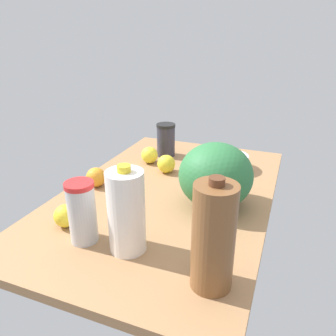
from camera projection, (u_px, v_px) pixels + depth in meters
countertop at (168, 195)px, 126.29cm from camera, size 120.00×76.00×3.00cm
shaker_bottle at (166, 140)px, 159.30cm from camera, size 9.10×9.10×15.97cm
watermelon at (216, 176)px, 112.16cm from camera, size 25.52×25.52×22.76cm
mixing_bowl at (228, 162)px, 145.86cm from camera, size 17.28×17.28×6.43cm
chocolate_milk_jug at (213, 237)px, 74.99cm from camera, size 10.19×10.19×28.68cm
milk_jug at (126, 212)px, 88.66cm from camera, size 10.32×10.32×25.59cm
tumbler_cup at (82, 212)px, 93.42cm from camera, size 8.30×8.30×18.79cm
orange_far_back at (96, 177)px, 129.05cm from camera, size 7.72×7.72×7.72cm
lemon_near_front at (166, 164)px, 141.66cm from camera, size 7.84×7.84×7.84cm
lemon_loose at (65, 216)px, 102.64cm from camera, size 7.26×7.26×7.26cm
lemon_by_jug at (150, 155)px, 151.82cm from camera, size 7.69×7.69×7.69cm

